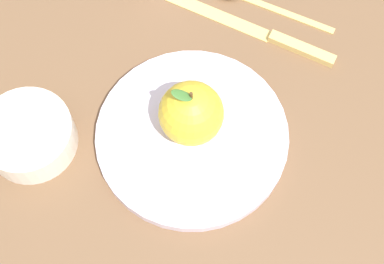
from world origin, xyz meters
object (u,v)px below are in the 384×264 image
Objects in this scene: dinner_plate at (192,136)px; side_bowl at (28,134)px; apple at (191,113)px; knife at (265,34)px.

dinner_plate is 2.13× the size of side_bowl.
side_bowl reaches higher than dinner_plate.
apple reaches higher than dinner_plate.
knife is at bearing -128.32° from dinner_plate.
knife is (-0.30, -0.12, -0.02)m from side_bowl.
knife is (-0.11, -0.14, -0.01)m from dinner_plate.
apple is 0.17m from knife.
knife is at bearing -157.50° from side_bowl.
dinner_plate is at bearing 51.68° from knife.
side_bowl is at bearing -1.55° from apple.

